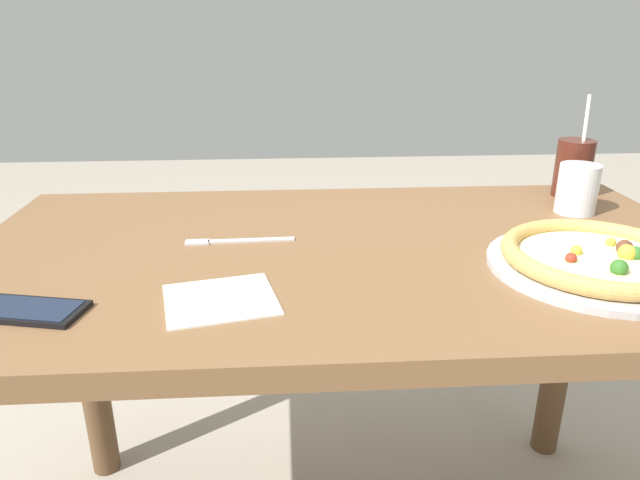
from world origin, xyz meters
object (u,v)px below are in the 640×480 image
Objects in this scene: water_cup_clear at (578,188)px; cell_phone at (30,310)px; fork at (234,241)px; pizza_near at (598,259)px; drink_cup_colored at (573,168)px.

cell_phone is (-0.98, -0.39, -0.05)m from water_cup_clear.
water_cup_clear is at bearing 10.35° from fork.
water_cup_clear is at bearing 69.93° from pizza_near.
fork is (-0.77, -0.25, -0.06)m from drink_cup_colored.
cell_phone is at bearing -135.56° from fork.
cell_phone is at bearing -158.24° from water_cup_clear.
fork is 1.25× the size of cell_phone.
pizza_near is 1.74× the size of fork.
water_cup_clear is 0.64× the size of cell_phone.
pizza_near is 1.52× the size of drink_cup_colored.
pizza_near is 2.16× the size of cell_phone.
fork is (-0.61, 0.17, -0.02)m from pizza_near.
drink_cup_colored reaches higher than fork.
pizza_near is 0.32m from water_cup_clear.
drink_cup_colored is 1.16m from cell_phone.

